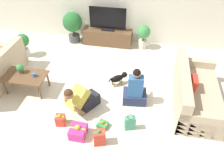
{
  "coord_description": "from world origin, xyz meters",
  "views": [
    {
      "loc": [
        1.25,
        -3.69,
        3.56
      ],
      "look_at": [
        0.58,
        -0.13,
        0.45
      ],
      "focal_mm": 35.0,
      "sensor_mm": 36.0,
      "label": 1
    }
  ],
  "objects_px": {
    "person_sitting": "(135,90)",
    "gift_bag_a": "(130,123)",
    "gift_box_c": "(60,120)",
    "dog": "(119,78)",
    "gift_box_a": "(78,132)",
    "tv": "(108,20)",
    "gift_box_d": "(99,137)",
    "mug": "(34,75)",
    "sofa_right": "(194,94)",
    "potted_plant_back_right": "(143,35)",
    "gift_box_b": "(103,125)",
    "potted_plant_back_left": "(73,24)",
    "person_kneeling": "(81,99)",
    "tv_console": "(108,37)",
    "potted_plant_corner_left": "(23,43)",
    "coffee_table": "(25,77)",
    "tabletop_plant": "(20,68)"
  },
  "relations": [
    {
      "from": "gift_box_a",
      "to": "gift_box_d",
      "type": "height_order",
      "value": "gift_box_d"
    },
    {
      "from": "potted_plant_back_left",
      "to": "gift_box_c",
      "type": "height_order",
      "value": "potted_plant_back_left"
    },
    {
      "from": "person_sitting",
      "to": "gift_box_c",
      "type": "height_order",
      "value": "person_sitting"
    },
    {
      "from": "dog",
      "to": "tv",
      "type": "bearing_deg",
      "value": -19.49
    },
    {
      "from": "tv_console",
      "to": "potted_plant_corner_left",
      "type": "relative_size",
      "value": 2.18
    },
    {
      "from": "person_kneeling",
      "to": "gift_box_c",
      "type": "height_order",
      "value": "person_kneeling"
    },
    {
      "from": "sofa_right",
      "to": "potted_plant_corner_left",
      "type": "distance_m",
      "value": 4.76
    },
    {
      "from": "coffee_table",
      "to": "person_kneeling",
      "type": "xyz_separation_m",
      "value": [
        1.47,
        -0.4,
        -0.05
      ]
    },
    {
      "from": "tv_console",
      "to": "mug",
      "type": "relative_size",
      "value": 12.43
    },
    {
      "from": "mug",
      "to": "sofa_right",
      "type": "bearing_deg",
      "value": 4.14
    },
    {
      "from": "coffee_table",
      "to": "tabletop_plant",
      "type": "bearing_deg",
      "value": 142.45
    },
    {
      "from": "sofa_right",
      "to": "gift_box_d",
      "type": "bearing_deg",
      "value": 128.17
    },
    {
      "from": "sofa_right",
      "to": "tabletop_plant",
      "type": "bearing_deg",
      "value": 92.51
    },
    {
      "from": "gift_box_c",
      "to": "gift_box_b",
      "type": "bearing_deg",
      "value": 6.03
    },
    {
      "from": "gift_box_a",
      "to": "mug",
      "type": "height_order",
      "value": "mug"
    },
    {
      "from": "sofa_right",
      "to": "gift_box_d",
      "type": "distance_m",
      "value": 2.3
    },
    {
      "from": "potted_plant_back_right",
      "to": "potted_plant_back_left",
      "type": "bearing_deg",
      "value": 180.0
    },
    {
      "from": "gift_box_c",
      "to": "potted_plant_back_right",
      "type": "bearing_deg",
      "value": 67.25
    },
    {
      "from": "coffee_table",
      "to": "tabletop_plant",
      "type": "height_order",
      "value": "tabletop_plant"
    },
    {
      "from": "tv",
      "to": "potted_plant_back_left",
      "type": "bearing_deg",
      "value": -177.39
    },
    {
      "from": "gift_box_b",
      "to": "gift_box_a",
      "type": "bearing_deg",
      "value": -144.91
    },
    {
      "from": "dog",
      "to": "gift_box_c",
      "type": "distance_m",
      "value": 1.77
    },
    {
      "from": "tv_console",
      "to": "mug",
      "type": "distance_m",
      "value": 2.79
    },
    {
      "from": "potted_plant_corner_left",
      "to": "dog",
      "type": "xyz_separation_m",
      "value": [
        2.89,
        -0.77,
        -0.24
      ]
    },
    {
      "from": "potted_plant_back_left",
      "to": "person_sitting",
      "type": "distance_m",
      "value": 3.26
    },
    {
      "from": "gift_box_a",
      "to": "gift_bag_a",
      "type": "bearing_deg",
      "value": 20.19
    },
    {
      "from": "tv",
      "to": "mug",
      "type": "height_order",
      "value": "tv"
    },
    {
      "from": "potted_plant_back_right",
      "to": "dog",
      "type": "height_order",
      "value": "potted_plant_back_right"
    },
    {
      "from": "tv",
      "to": "gift_box_c",
      "type": "xyz_separation_m",
      "value": [
        -0.3,
        -3.38,
        -0.67
      ]
    },
    {
      "from": "potted_plant_back_left",
      "to": "potted_plant_corner_left",
      "type": "relative_size",
      "value": 1.4
    },
    {
      "from": "sofa_right",
      "to": "potted_plant_corner_left",
      "type": "relative_size",
      "value": 2.82
    },
    {
      "from": "tv",
      "to": "person_sitting",
      "type": "height_order",
      "value": "tv"
    },
    {
      "from": "gift_box_c",
      "to": "dog",
      "type": "bearing_deg",
      "value": 56.94
    },
    {
      "from": "gift_bag_a",
      "to": "sofa_right",
      "type": "bearing_deg",
      "value": 37.02
    },
    {
      "from": "gift_box_c",
      "to": "gift_box_d",
      "type": "bearing_deg",
      "value": -18.6
    },
    {
      "from": "tv",
      "to": "potted_plant_back_left",
      "type": "distance_m",
      "value": 1.11
    },
    {
      "from": "person_kneeling",
      "to": "mug",
      "type": "xyz_separation_m",
      "value": [
        -1.22,
        0.41,
        0.14
      ]
    },
    {
      "from": "potted_plant_back_right",
      "to": "gift_box_b",
      "type": "xyz_separation_m",
      "value": [
        -0.53,
        -3.23,
        -0.38
      ]
    },
    {
      "from": "gift_box_a",
      "to": "gift_box_b",
      "type": "distance_m",
      "value": 0.52
    },
    {
      "from": "tv",
      "to": "gift_bag_a",
      "type": "xyz_separation_m",
      "value": [
        1.1,
        -3.23,
        -0.62
      ]
    },
    {
      "from": "gift_box_a",
      "to": "potted_plant_back_left",
      "type": "bearing_deg",
      "value": 109.28
    },
    {
      "from": "gift_box_c",
      "to": "person_sitting",
      "type": "bearing_deg",
      "value": 33.76
    },
    {
      "from": "tv",
      "to": "gift_box_a",
      "type": "distance_m",
      "value": 3.65
    },
    {
      "from": "potted_plant_corner_left",
      "to": "sofa_right",
      "type": "bearing_deg",
      "value": -13.73
    },
    {
      "from": "tv_console",
      "to": "person_kneeling",
      "type": "distance_m",
      "value": 2.92
    },
    {
      "from": "person_sitting",
      "to": "mug",
      "type": "relative_size",
      "value": 7.76
    },
    {
      "from": "tabletop_plant",
      "to": "gift_box_c",
      "type": "bearing_deg",
      "value": -36.74
    },
    {
      "from": "person_sitting",
      "to": "gift_bag_a",
      "type": "relative_size",
      "value": 2.66
    },
    {
      "from": "gift_box_c",
      "to": "gift_bag_a",
      "type": "xyz_separation_m",
      "value": [
        1.4,
        0.15,
        0.05
      ]
    },
    {
      "from": "gift_bag_a",
      "to": "mug",
      "type": "height_order",
      "value": "mug"
    }
  ]
}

